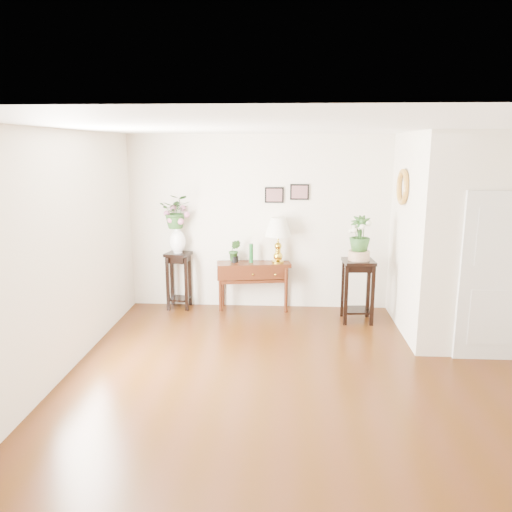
# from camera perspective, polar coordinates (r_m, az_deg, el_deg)

# --- Properties ---
(floor) EXTENTS (6.00, 5.50, 0.02)m
(floor) POSITION_cam_1_polar(r_m,az_deg,el_deg) (5.85, 7.92, -14.14)
(floor) COLOR #43200D
(floor) RESTS_ON ground
(ceiling) EXTENTS (6.00, 5.50, 0.02)m
(ceiling) POSITION_cam_1_polar(r_m,az_deg,el_deg) (5.24, 8.85, 14.43)
(ceiling) COLOR white
(ceiling) RESTS_ON ground
(wall_back) EXTENTS (6.00, 0.02, 2.80)m
(wall_back) POSITION_cam_1_polar(r_m,az_deg,el_deg) (8.07, 6.71, 3.74)
(wall_back) COLOR beige
(wall_back) RESTS_ON ground
(wall_front) EXTENTS (6.00, 0.02, 2.80)m
(wall_front) POSITION_cam_1_polar(r_m,az_deg,el_deg) (2.78, 13.28, -13.48)
(wall_front) COLOR beige
(wall_front) RESTS_ON ground
(wall_left) EXTENTS (0.02, 5.50, 2.80)m
(wall_left) POSITION_cam_1_polar(r_m,az_deg,el_deg) (5.92, -21.97, -0.23)
(wall_left) COLOR beige
(wall_left) RESTS_ON ground
(partition) EXTENTS (1.80, 1.95, 2.80)m
(partition) POSITION_cam_1_polar(r_m,az_deg,el_deg) (7.55, 23.28, 2.22)
(partition) COLOR beige
(partition) RESTS_ON floor
(door) EXTENTS (0.90, 0.05, 2.10)m
(door) POSITION_cam_1_polar(r_m,az_deg,el_deg) (6.71, 25.86, -2.25)
(door) COLOR silver
(door) RESTS_ON floor
(art_print_left) EXTENTS (0.30, 0.02, 0.25)m
(art_print_left) POSITION_cam_1_polar(r_m,az_deg,el_deg) (7.98, 2.10, 6.98)
(art_print_left) COLOR black
(art_print_left) RESTS_ON wall_back
(art_print_right) EXTENTS (0.30, 0.02, 0.25)m
(art_print_right) POSITION_cam_1_polar(r_m,az_deg,el_deg) (7.98, 5.00, 7.30)
(art_print_right) COLOR black
(art_print_right) RESTS_ON wall_back
(wall_ornament) EXTENTS (0.07, 0.51, 0.51)m
(wall_ornament) POSITION_cam_1_polar(r_m,az_deg,el_deg) (7.32, 16.40, 7.58)
(wall_ornament) COLOR #AC8134
(wall_ornament) RESTS_ON partition
(console_table) EXTENTS (1.22, 0.57, 0.78)m
(console_table) POSITION_cam_1_polar(r_m,az_deg,el_deg) (8.11, -0.28, -3.43)
(console_table) COLOR #39210F
(console_table) RESTS_ON floor
(table_lamp) EXTENTS (0.54, 0.54, 0.74)m
(table_lamp) POSITION_cam_1_polar(r_m,az_deg,el_deg) (7.92, 2.54, 1.69)
(table_lamp) COLOR gold
(table_lamp) RESTS_ON console_table
(green_vase) EXTENTS (0.06, 0.06, 0.31)m
(green_vase) POSITION_cam_1_polar(r_m,az_deg,el_deg) (7.98, -0.55, 0.45)
(green_vase) COLOR #134A1D
(green_vase) RESTS_ON console_table
(potted_plant) EXTENTS (0.21, 0.18, 0.35)m
(potted_plant) POSITION_cam_1_polar(r_m,az_deg,el_deg) (8.00, -2.46, 0.52)
(potted_plant) COLOR #244C1E
(potted_plant) RESTS_ON console_table
(plant_stand_a) EXTENTS (0.43, 0.43, 0.93)m
(plant_stand_a) POSITION_cam_1_polar(r_m,az_deg,el_deg) (8.25, -8.80, -2.77)
(plant_stand_a) COLOR black
(plant_stand_a) RESTS_ON floor
(porcelain_vase) EXTENTS (0.28, 0.28, 0.45)m
(porcelain_vase) POSITION_cam_1_polar(r_m,az_deg,el_deg) (8.10, -8.96, 1.94)
(porcelain_vase) COLOR white
(porcelain_vase) RESTS_ON plant_stand_a
(lily_arrangement) EXTENTS (0.50, 0.43, 0.54)m
(lily_arrangement) POSITION_cam_1_polar(r_m,az_deg,el_deg) (8.04, -9.06, 5.07)
(lily_arrangement) COLOR #244C1E
(lily_arrangement) RESTS_ON porcelain_vase
(plant_stand_b) EXTENTS (0.48, 0.48, 0.95)m
(plant_stand_b) POSITION_cam_1_polar(r_m,az_deg,el_deg) (7.70, 11.51, -3.90)
(plant_stand_b) COLOR black
(plant_stand_b) RESTS_ON floor
(ceramic_bowl) EXTENTS (0.40, 0.40, 0.14)m
(ceramic_bowl) POSITION_cam_1_polar(r_m,az_deg,el_deg) (7.56, 11.69, 0.14)
(ceramic_bowl) COLOR beige
(ceramic_bowl) RESTS_ON plant_stand_b
(narcissus) EXTENTS (0.32, 0.32, 0.54)m
(narcissus) POSITION_cam_1_polar(r_m,az_deg,el_deg) (7.51, 11.79, 2.46)
(narcissus) COLOR #244C1E
(narcissus) RESTS_ON ceramic_bowl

